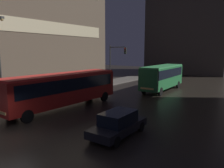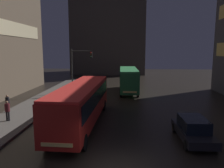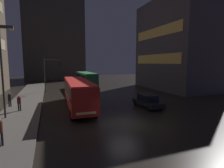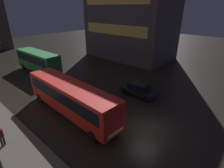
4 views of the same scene
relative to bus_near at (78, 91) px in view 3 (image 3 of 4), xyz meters
The scene contains 12 objects.
ground_plane 7.67m from the bus_near, 66.90° to the right, with size 120.00×120.00×0.00m, color black.
sidewalk_left 7.14m from the bus_near, 152.40° to the left, with size 4.00×48.00×0.15m.
building_right_block 24.19m from the bus_near, 22.41° to the left, with size 10.07×16.57×17.50m.
building_far_backdrop 42.67m from the bus_near, 91.26° to the left, with size 18.07×12.00×25.30m.
bus_near is the anchor object (origin of this frame).
bus_far 14.41m from the bus_near, 74.55° to the left, with size 2.62×9.53×3.36m.
car_taxi 8.35m from the bus_near, 18.70° to the right, with size 1.92×4.41×1.55m.
pedestrian_near 10.38m from the bus_near, 126.02° to the right, with size 0.35×0.35×1.78m.
pedestrian_mid 8.08m from the bus_near, 160.76° to the left, with size 0.48×0.48×1.64m.
pedestrian_far 6.29m from the bus_near, behind, with size 0.54×0.54×1.66m.
traffic_light_main 13.08m from the bus_near, 102.88° to the left, with size 2.86×0.35×6.13m.
street_lamp_sidewalk 8.07m from the bus_near, 163.47° to the right, with size 1.25×0.36×8.45m.
Camera 3 is at (-6.00, -13.58, 5.26)m, focal length 28.00 mm.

